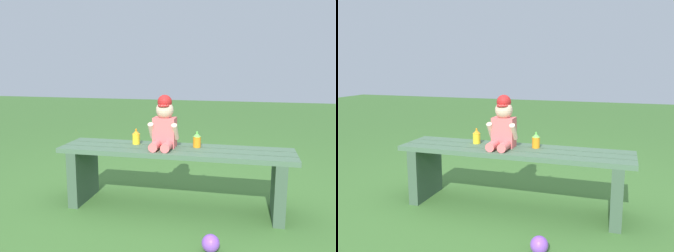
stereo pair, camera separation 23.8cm
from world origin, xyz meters
TOP-DOWN VIEW (x-y plane):
  - ground_plane at (0.00, 0.00)m, footprint 16.00×16.00m
  - park_bench at (0.00, 0.00)m, footprint 1.78×0.41m
  - child_figure at (-0.09, 0.02)m, footprint 0.23×0.27m
  - sippy_cup_left at (-0.33, 0.07)m, footprint 0.06×0.06m
  - sippy_cup_right at (0.16, 0.07)m, footprint 0.06×0.06m
  - toy_ball at (0.34, -0.61)m, footprint 0.11×0.11m

SIDE VIEW (x-z plane):
  - ground_plane at x=0.00m, z-range 0.00..0.00m
  - toy_ball at x=0.34m, z-range 0.00..0.11m
  - park_bench at x=0.00m, z-range 0.09..0.57m
  - sippy_cup_left at x=-0.33m, z-range 0.47..0.60m
  - sippy_cup_right at x=0.16m, z-range 0.47..0.60m
  - child_figure at x=-0.09m, z-range 0.45..0.86m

